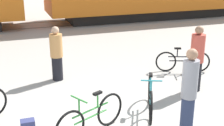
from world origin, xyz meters
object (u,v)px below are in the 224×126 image
person_in_red (197,59)px  person_in_grey (189,93)px  bicycle_black (183,61)px  person_in_tan (57,54)px  bicycle_green (91,117)px  bicycle_teal (150,97)px

person_in_red → person_in_grey: bearing=-65.5°
bicycle_black → person_in_tan: person_in_tan is taller
bicycle_green → person_in_grey: bearing=-20.1°
bicycle_green → person_in_red: size_ratio=0.92×
bicycle_black → person_in_tan: 3.90m
bicycle_green → person_in_red: bearing=20.9°
bicycle_green → person_in_red: person_in_red is taller
bicycle_teal → bicycle_black: (2.19, 2.17, -0.04)m
bicycle_teal → person_in_red: (1.72, 0.79, 0.50)m
bicycle_black → person_in_tan: (-3.82, 0.62, 0.44)m
bicycle_teal → person_in_tan: size_ratio=1.01×
bicycle_black → bicycle_teal: bearing=-135.3°
person_in_tan → person_in_grey: 4.34m
bicycle_teal → person_in_grey: bearing=-76.8°
bicycle_teal → bicycle_green: (-1.53, -0.46, -0.01)m
bicycle_green → person_in_tan: 3.27m
bicycle_black → bicycle_green: size_ratio=0.98×
person_in_red → person_in_grey: 2.40m
person_in_tan → bicycle_green: bearing=-26.6°
person_in_tan → person_in_grey: person_in_grey is taller
bicycle_black → bicycle_green: 4.55m
bicycle_teal → bicycle_black: 3.08m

